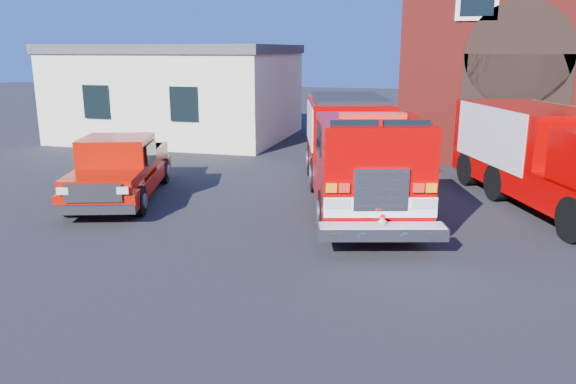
% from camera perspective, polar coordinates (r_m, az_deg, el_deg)
% --- Properties ---
extents(ground, '(100.00, 100.00, 0.00)m').
position_cam_1_polar(ground, '(13.06, 1.33, -4.26)').
color(ground, black).
rests_on(ground, ground).
extents(parking_stripe_mid, '(0.12, 3.00, 0.01)m').
position_cam_1_polar(parking_stripe_mid, '(16.99, 26.59, -1.40)').
color(parking_stripe_mid, yellow).
rests_on(parking_stripe_mid, ground).
extents(parking_stripe_far, '(0.12, 3.00, 0.01)m').
position_cam_1_polar(parking_stripe_far, '(19.84, 24.91, 0.88)').
color(parking_stripe_far, yellow).
rests_on(parking_stripe_far, ground).
extents(side_building, '(10.20, 8.20, 4.35)m').
position_cam_1_polar(side_building, '(27.77, -10.81, 10.05)').
color(side_building, beige).
rests_on(side_building, ground).
extents(fire_engine, '(4.73, 9.34, 2.77)m').
position_cam_1_polar(fire_engine, '(15.75, 6.89, 4.26)').
color(fire_engine, black).
rests_on(fire_engine, ground).
extents(pickup_truck, '(3.51, 5.87, 1.81)m').
position_cam_1_polar(pickup_truck, '(16.63, -16.63, 2.26)').
color(pickup_truck, black).
rests_on(pickup_truck, ground).
extents(secondary_truck, '(5.20, 8.33, 2.59)m').
position_cam_1_polar(secondary_truck, '(16.45, 25.35, 3.32)').
color(secondary_truck, black).
rests_on(secondary_truck, ground).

